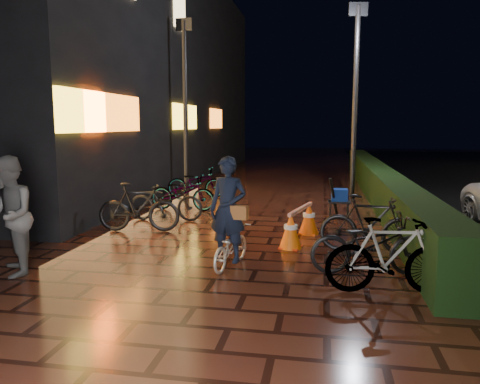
% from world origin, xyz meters
% --- Properties ---
extents(ground, '(80.00, 80.00, 0.00)m').
position_xyz_m(ground, '(0.00, 0.00, 0.00)').
color(ground, '#381911').
rests_on(ground, ground).
extents(hedge, '(0.70, 20.00, 1.00)m').
position_xyz_m(hedge, '(3.30, 8.00, 0.50)').
color(hedge, black).
rests_on(hedge, ground).
extents(bystander_person, '(1.10, 1.14, 1.86)m').
position_xyz_m(bystander_person, '(-3.13, -1.47, 0.93)').
color(bystander_person, '#5B5B5D').
rests_on(bystander_person, ground).
extents(storefront_block, '(12.09, 22.00, 9.00)m').
position_xyz_m(storefront_block, '(-9.50, 11.50, 4.50)').
color(storefront_block, black).
rests_on(storefront_block, ground).
extents(lamp_post_hedge, '(0.56, 0.20, 5.83)m').
position_xyz_m(lamp_post_hedge, '(2.46, 6.81, 3.21)').
color(lamp_post_hedge, black).
rests_on(lamp_post_hedge, ground).
extents(lamp_post_sf, '(0.54, 0.16, 5.69)m').
position_xyz_m(lamp_post_sf, '(-2.91, 7.24, 3.13)').
color(lamp_post_sf, black).
rests_on(lamp_post_sf, ground).
extents(cyclist, '(0.72, 1.34, 1.83)m').
position_xyz_m(cyclist, '(0.10, -0.48, 0.68)').
color(cyclist, silver).
rests_on(cyclist, ground).
extents(traffic_barrier, '(0.75, 1.68, 0.68)m').
position_xyz_m(traffic_barrier, '(1.16, 1.52, 0.34)').
color(traffic_barrier, orange).
rests_on(traffic_barrier, ground).
extents(cart_assembly, '(0.56, 0.58, 1.03)m').
position_xyz_m(cart_assembly, '(1.99, 4.11, 0.53)').
color(cart_assembly, black).
rests_on(cart_assembly, ground).
extents(parked_bikes_storefront, '(2.12, 5.64, 1.07)m').
position_xyz_m(parked_bikes_storefront, '(-2.28, 4.02, 0.49)').
color(parked_bikes_storefront, black).
rests_on(parked_bikes_storefront, ground).
extents(parked_bikes_hedge, '(2.06, 2.74, 1.07)m').
position_xyz_m(parked_bikes_hedge, '(2.42, -0.31, 0.52)').
color(parked_bikes_hedge, black).
rests_on(parked_bikes_hedge, ground).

